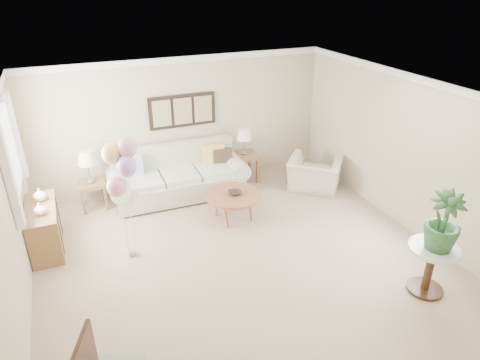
{
  "coord_description": "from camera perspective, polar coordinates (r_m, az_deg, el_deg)",
  "views": [
    {
      "loc": [
        -2.14,
        -5.01,
        4.03
      ],
      "look_at": [
        0.23,
        0.6,
        1.05
      ],
      "focal_mm": 32.0,
      "sensor_mm": 36.0,
      "label": 1
    }
  ],
  "objects": [
    {
      "name": "room_shell",
      "position": [
        5.99,
        -1.11,
        2.43
      ],
      "size": [
        6.04,
        6.04,
        2.6
      ],
      "color": "beige",
      "rests_on": "ground"
    },
    {
      "name": "vase_sage",
      "position": [
        7.49,
        -25.16,
        -1.75
      ],
      "size": [
        0.26,
        0.26,
        0.21
      ],
      "primitive_type": "imported",
      "rotation": [
        0.0,
        0.0,
        -0.3
      ],
      "color": "silver",
      "rests_on": "credenza"
    },
    {
      "name": "coffee_table",
      "position": [
        7.55,
        -0.88,
        -2.15
      ],
      "size": [
        0.98,
        0.98,
        0.5
      ],
      "color": "brown",
      "rests_on": "ground"
    },
    {
      "name": "balloon_cluster",
      "position": [
        6.32,
        -15.65,
        2.01
      ],
      "size": [
        0.51,
        0.44,
        1.94
      ],
      "color": "gray",
      "rests_on": "ground"
    },
    {
      "name": "end_table_left",
      "position": [
        8.36,
        -19.16,
        -0.82
      ],
      "size": [
        0.49,
        0.45,
        0.54
      ],
      "color": "olive",
      "rests_on": "ground"
    },
    {
      "name": "sofa",
      "position": [
        8.48,
        -8.23,
        0.38
      ],
      "size": [
        2.7,
        1.04,
        0.99
      ],
      "color": "beige",
      "rests_on": "ground"
    },
    {
      "name": "potted_plant",
      "position": [
        6.1,
        25.51,
        -4.98
      ],
      "size": [
        0.61,
        0.61,
        0.83
      ],
      "primitive_type": "imported",
      "rotation": [
        0.0,
        0.0,
        -0.4
      ],
      "color": "#1F4625",
      "rests_on": "side_table"
    },
    {
      "name": "vase_white",
      "position": [
        7.07,
        -25.14,
        -3.47
      ],
      "size": [
        0.19,
        0.19,
        0.19
      ],
      "primitive_type": "imported",
      "rotation": [
        0.0,
        0.0,
        -0.03
      ],
      "color": "white",
      "rests_on": "credenza"
    },
    {
      "name": "decor_bowl",
      "position": [
        7.52,
        -0.67,
        -1.7
      ],
      "size": [
        0.26,
        0.26,
        0.06
      ],
      "primitive_type": "imported",
      "rotation": [
        0.0,
        0.0,
        -0.08
      ],
      "color": "black",
      "rests_on": "coffee_table"
    },
    {
      "name": "lamp_right",
      "position": [
        8.76,
        0.57,
        5.99
      ],
      "size": [
        0.31,
        0.31,
        0.54
      ],
      "color": "gray",
      "rests_on": "end_table_right"
    },
    {
      "name": "side_table",
      "position": [
        6.41,
        24.2,
        -9.48
      ],
      "size": [
        0.67,
        0.67,
        0.73
      ],
      "color": "silver",
      "rests_on": "ground"
    },
    {
      "name": "credenza",
      "position": [
        7.49,
        -24.63,
        -5.82
      ],
      "size": [
        0.46,
        1.2,
        0.74
      ],
      "color": "olive",
      "rests_on": "ground"
    },
    {
      "name": "ground_plane",
      "position": [
        6.77,
        0.18,
        -10.42
      ],
      "size": [
        6.0,
        6.0,
        0.0
      ],
      "primitive_type": "plane",
      "color": "tan"
    },
    {
      "name": "armchair",
      "position": [
        8.79,
        9.89,
        0.76
      ],
      "size": [
        1.34,
        1.33,
        0.66
      ],
      "primitive_type": "imported",
      "rotation": [
        0.0,
        0.0,
        2.41
      ],
      "color": "beige",
      "rests_on": "ground"
    },
    {
      "name": "end_table_right",
      "position": [
        8.95,
        0.55,
        2.91
      ],
      "size": [
        0.56,
        0.51,
        0.61
      ],
      "color": "olive",
      "rests_on": "ground"
    },
    {
      "name": "lamp_left",
      "position": [
        8.14,
        -19.72,
        2.66
      ],
      "size": [
        0.35,
        0.35,
        0.61
      ],
      "color": "gray",
      "rests_on": "end_table_left"
    },
    {
      "name": "wall_art_triptych",
      "position": [
        8.62,
        -7.66,
        9.12
      ],
      "size": [
        1.35,
        0.06,
        0.65
      ],
      "color": "black",
      "rests_on": "ground"
    }
  ]
}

